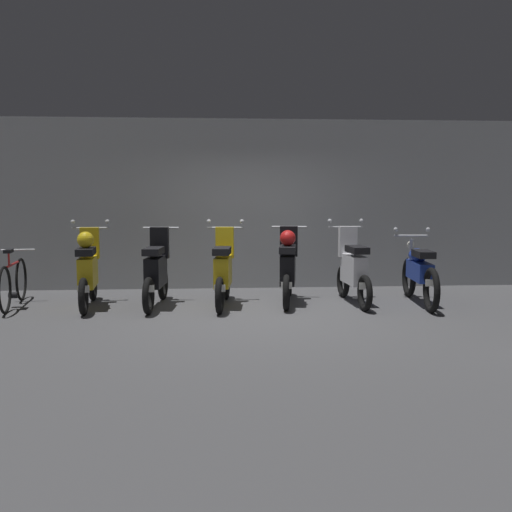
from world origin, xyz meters
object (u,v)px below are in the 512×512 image
at_px(motorbike_slot_1, 156,272).
at_px(bicycle, 13,283).
at_px(motorbike_slot_0, 88,269).
at_px(motorbike_slot_4, 353,269).
at_px(motorbike_slot_2, 223,271).
at_px(motorbike_slot_3, 288,267).
at_px(motorbike_slot_5, 419,272).

distance_m(motorbike_slot_1, bicycle, 2.14).
bearing_deg(motorbike_slot_1, motorbike_slot_0, 179.76).
height_order(motorbike_slot_0, motorbike_slot_4, same).
relative_size(motorbike_slot_2, motorbike_slot_3, 1.00).
height_order(motorbike_slot_0, motorbike_slot_1, motorbike_slot_0).
distance_m(motorbike_slot_0, motorbike_slot_4, 4.00).
bearing_deg(motorbike_slot_3, bicycle, -179.90).
bearing_deg(motorbike_slot_0, motorbike_slot_3, 2.08).
bearing_deg(bicycle, motorbike_slot_3, 0.10).
relative_size(motorbike_slot_3, motorbike_slot_5, 0.86).
distance_m(motorbike_slot_0, motorbike_slot_1, 1.01).
height_order(motorbike_slot_0, motorbike_slot_5, motorbike_slot_0).
bearing_deg(bicycle, motorbike_slot_0, -5.17).
relative_size(motorbike_slot_1, motorbike_slot_5, 0.86).
bearing_deg(motorbike_slot_2, bicycle, 177.47).
height_order(motorbike_slot_4, motorbike_slot_5, motorbike_slot_4).
bearing_deg(motorbike_slot_2, motorbike_slot_3, 8.29).
xyz_separation_m(motorbike_slot_5, bicycle, (-6.14, 0.20, -0.13)).
distance_m(motorbike_slot_0, motorbike_slot_3, 3.01).
height_order(motorbike_slot_0, bicycle, motorbike_slot_0).
xyz_separation_m(motorbike_slot_3, motorbike_slot_5, (2.00, -0.21, -0.07)).
xyz_separation_m(motorbike_slot_2, motorbike_slot_5, (3.00, -0.06, -0.04)).
bearing_deg(motorbike_slot_4, bicycle, 179.07).
distance_m(motorbike_slot_3, bicycle, 4.14).
distance_m(motorbike_slot_2, motorbike_slot_3, 1.01).
distance_m(motorbike_slot_2, motorbike_slot_5, 3.00).
height_order(motorbike_slot_1, motorbike_slot_4, motorbike_slot_4).
xyz_separation_m(motorbike_slot_4, motorbike_slot_5, (1.01, -0.12, -0.04)).
bearing_deg(motorbike_slot_0, motorbike_slot_2, -1.04).
relative_size(motorbike_slot_0, motorbike_slot_5, 0.86).
height_order(motorbike_slot_2, bicycle, motorbike_slot_2).
xyz_separation_m(motorbike_slot_0, bicycle, (-1.13, 0.10, -0.21)).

